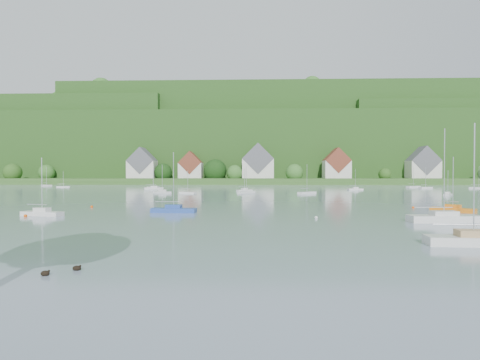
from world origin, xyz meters
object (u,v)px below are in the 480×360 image
(near_sailboat_0, at_px, (42,213))
(near_sailboat_1, at_px, (174,209))
(near_sailboat_5, at_px, (453,209))
(near_sailboat_2, at_px, (473,239))
(near_sailboat_4, at_px, (444,218))

(near_sailboat_0, bearing_deg, near_sailboat_1, 29.49)
(near_sailboat_5, bearing_deg, near_sailboat_2, -73.51)
(near_sailboat_2, bearing_deg, near_sailboat_4, 76.65)
(near_sailboat_2, relative_size, near_sailboat_4, 0.89)
(near_sailboat_1, bearing_deg, near_sailboat_2, -36.79)
(near_sailboat_4, xyz_separation_m, near_sailboat_5, (7.00, 11.97, -0.08))
(near_sailboat_1, relative_size, near_sailboat_5, 1.08)
(near_sailboat_0, height_order, near_sailboat_4, near_sailboat_4)
(near_sailboat_0, height_order, near_sailboat_2, near_sailboat_2)
(near_sailboat_0, xyz_separation_m, near_sailboat_2, (44.54, -19.63, 0.05))
(near_sailboat_2, bearing_deg, near_sailboat_0, 160.90)
(near_sailboat_4, bearing_deg, near_sailboat_2, -110.41)
(near_sailboat_0, relative_size, near_sailboat_5, 0.96)
(near_sailboat_1, distance_m, near_sailboat_2, 37.26)
(near_sailboat_2, height_order, near_sailboat_4, near_sailboat_4)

